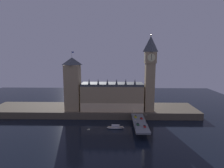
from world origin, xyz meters
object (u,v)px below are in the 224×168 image
Objects in this scene: pedestrian_mid_walk at (146,123)px; street_lamp_near at (135,123)px; street_lamp_far at (132,112)px; clock_tower at (150,71)px; car_northbound_trail at (138,124)px; car_southbound_trail at (141,118)px; boat_upstream at (116,127)px; car_southbound_lead at (145,126)px; victoria_tower at (73,84)px; street_lamp_mid at (146,117)px; car_northbound_lead at (136,117)px.

pedestrian_mid_walk is 0.23× the size of street_lamp_near.
clock_tower is at bearing 41.82° from street_lamp_far.
street_lamp_near is at bearing -110.33° from car_northbound_trail.
boat_upstream is (-23.30, -6.83, -6.05)m from car_southbound_trail.
street_lamp_far reaches higher than car_southbound_trail.
car_southbound_lead is at bearing -103.83° from clock_tower.
street_lamp_far is at bearing 118.08° from pedestrian_mid_walk.
clock_tower is at bearing 68.01° from car_northbound_trail.
victoria_tower is at bearing 140.77° from street_lamp_near.
pedestrian_mid_walk is 0.24× the size of street_lamp_mid.
victoria_tower is at bearing 143.27° from boat_upstream.
car_southbound_lead is at bearing -27.88° from boat_upstream.
car_southbound_lead is 0.58× the size of street_lamp_near.
car_southbound_trail is 12.61m from pedestrian_mid_walk.
car_northbound_lead reaches higher than car_northbound_trail.
pedestrian_mid_walk is at bearing -12.13° from boat_upstream.
car_northbound_lead is at bearing -128.92° from clock_tower.
victoria_tower is at bearing 154.22° from street_lamp_mid.
street_lamp_near is 0.97× the size of street_lamp_far.
car_southbound_lead is (67.39, -45.22, -26.93)m from victoria_tower.
car_southbound_trail is (0.00, 19.15, 0.05)m from car_southbound_lead.
pedestrian_mid_walk is (7.39, 2.48, 0.14)m from car_northbound_trail.
street_lamp_near is (-18.21, -45.73, -36.36)m from clock_tower.
street_lamp_near is (-2.86, -26.72, 3.66)m from car_northbound_lead.
victoria_tower is at bearing 177.85° from clock_tower.
pedestrian_mid_walk is 5.62m from street_lamp_mid.
car_southbound_lead is at bearing 23.71° from street_lamp_near.
clock_tower is 43.70m from street_lamp_far.
clock_tower is 59.23m from car_southbound_lead.
car_northbound_lead is at bearing 114.12° from pedestrian_mid_walk.
car_northbound_lead is 27.13m from street_lamp_near.
street_lamp_far is (-7.79, 6.86, 3.84)m from car_southbound_trail.
clock_tower is at bearing 77.39° from pedestrian_mid_walk.
car_northbound_trail is at bearing 69.67° from street_lamp_near.
street_lamp_mid reaches higher than car_southbound_trail.
street_lamp_far is (-10.26, 19.23, 3.66)m from pedestrian_mid_walk.
victoria_tower is 77.09m from car_southbound_trail.
car_northbound_trail is (-15.34, -38.00, -40.03)m from clock_tower.
car_southbound_lead is 7.23m from pedestrian_mid_walk.
street_lamp_mid reaches higher than car_northbound_trail.
car_southbound_lead is 0.56× the size of street_lamp_far.
victoria_tower is 15.25× the size of car_southbound_trail.
clock_tower is 1.27× the size of victoria_tower.
street_lamp_far is at bearing 90.00° from street_lamp_near.
victoria_tower reaches higher than car_southbound_trail.
car_southbound_trail is 0.56× the size of street_lamp_near.
victoria_tower is 8.56× the size of street_lamp_near.
pedestrian_mid_walk is at bearing 70.04° from car_southbound_lead.
boat_upstream is at bearing -36.73° from victoria_tower.
street_lamp_mid is (0.40, 4.51, 3.33)m from pedestrian_mid_walk.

